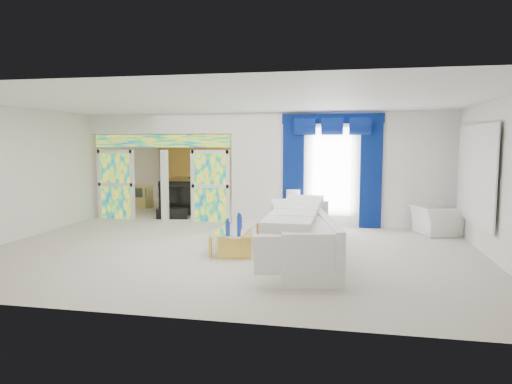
% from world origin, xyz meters
% --- Properties ---
extents(floor, '(12.00, 12.00, 0.00)m').
position_xyz_m(floor, '(0.00, 0.00, 0.00)').
color(floor, '#B7AF9E').
rests_on(floor, ground).
extents(dividing_wall, '(5.70, 0.18, 3.00)m').
position_xyz_m(dividing_wall, '(2.15, 1.00, 1.50)').
color(dividing_wall, white).
rests_on(dividing_wall, ground).
extents(dividing_header, '(4.30, 0.18, 0.55)m').
position_xyz_m(dividing_header, '(-2.85, 1.00, 2.73)').
color(dividing_header, white).
rests_on(dividing_header, dividing_wall).
extents(stained_panel_left, '(0.95, 0.04, 2.00)m').
position_xyz_m(stained_panel_left, '(-4.28, 1.00, 1.00)').
color(stained_panel_left, '#994C3F').
rests_on(stained_panel_left, ground).
extents(stained_panel_right, '(0.95, 0.04, 2.00)m').
position_xyz_m(stained_panel_right, '(-1.42, 1.00, 1.00)').
color(stained_panel_right, '#994C3F').
rests_on(stained_panel_right, ground).
extents(stained_transom, '(4.00, 0.05, 0.35)m').
position_xyz_m(stained_transom, '(-2.85, 1.00, 2.25)').
color(stained_transom, '#994C3F').
rests_on(stained_transom, dividing_header).
extents(window_pane, '(1.00, 0.02, 2.30)m').
position_xyz_m(window_pane, '(1.90, 0.90, 1.45)').
color(window_pane, white).
rests_on(window_pane, dividing_wall).
extents(blue_drape_left, '(0.55, 0.10, 2.80)m').
position_xyz_m(blue_drape_left, '(0.90, 0.87, 1.40)').
color(blue_drape_left, '#04114E').
rests_on(blue_drape_left, ground).
extents(blue_drape_right, '(0.55, 0.10, 2.80)m').
position_xyz_m(blue_drape_right, '(2.90, 0.87, 1.40)').
color(blue_drape_right, '#04114E').
rests_on(blue_drape_right, ground).
extents(blue_pelmet, '(2.60, 0.12, 0.25)m').
position_xyz_m(blue_pelmet, '(1.90, 0.87, 2.82)').
color(blue_pelmet, '#04114E').
rests_on(blue_pelmet, dividing_wall).
extents(wall_mirror, '(0.04, 2.70, 1.90)m').
position_xyz_m(wall_mirror, '(4.94, -1.00, 1.55)').
color(wall_mirror, white).
rests_on(wall_mirror, ground).
extents(gold_curtains, '(9.70, 0.12, 2.90)m').
position_xyz_m(gold_curtains, '(0.00, 5.90, 1.50)').
color(gold_curtains, '#C08B2E').
rests_on(gold_curtains, ground).
extents(white_sofa, '(1.81, 4.52, 0.84)m').
position_xyz_m(white_sofa, '(1.39, -2.35, 0.42)').
color(white_sofa, white).
rests_on(white_sofa, ground).
extents(coffee_table, '(1.00, 2.00, 0.42)m').
position_xyz_m(coffee_table, '(0.04, -2.05, 0.21)').
color(coffee_table, gold).
rests_on(coffee_table, ground).
extents(console_table, '(1.18, 0.38, 0.39)m').
position_xyz_m(console_table, '(1.22, 0.72, 0.20)').
color(console_table, white).
rests_on(console_table, ground).
extents(table_lamp, '(0.36, 0.36, 0.58)m').
position_xyz_m(table_lamp, '(0.92, 0.72, 0.68)').
color(table_lamp, white).
rests_on(table_lamp, console_table).
extents(armchair, '(1.19, 1.28, 0.69)m').
position_xyz_m(armchair, '(4.40, 0.32, 0.34)').
color(armchair, white).
rests_on(armchair, ground).
extents(grand_piano, '(1.82, 2.24, 1.04)m').
position_xyz_m(grand_piano, '(-2.66, 2.93, 0.52)').
color(grand_piano, black).
rests_on(grand_piano, ground).
extents(piano_bench, '(0.96, 0.47, 0.31)m').
position_xyz_m(piano_bench, '(-2.66, 1.33, 0.15)').
color(piano_bench, black).
rests_on(piano_bench, ground).
extents(tv_console, '(0.61, 0.57, 0.78)m').
position_xyz_m(tv_console, '(-4.51, 3.26, 0.39)').
color(tv_console, tan).
rests_on(tv_console, ground).
extents(chandelier, '(0.60, 0.60, 0.60)m').
position_xyz_m(chandelier, '(-2.30, 3.40, 2.65)').
color(chandelier, gold).
rests_on(chandelier, ceiling).
extents(decanters, '(0.24, 1.14, 0.29)m').
position_xyz_m(decanters, '(0.03, -2.20, 0.53)').
color(decanters, navy).
rests_on(decanters, coffee_table).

